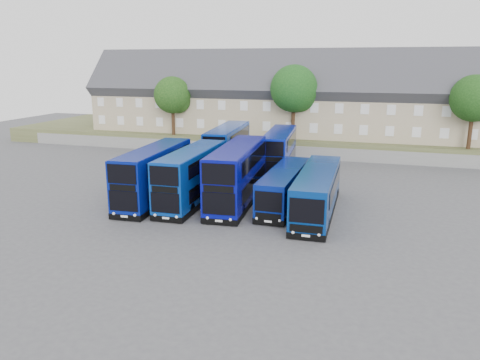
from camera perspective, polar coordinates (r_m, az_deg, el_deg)
The scene contains 14 objects.
ground at distance 36.05m, azimuth -4.40°, elevation -4.34°, with size 120.00×120.00×0.00m, color #49484E.
retaining_wall at distance 58.18m, azimuth 4.17°, elevation 3.57°, with size 70.00×0.40×1.50m, color slate.
earth_bank at distance 67.79m, azimuth 6.07°, elevation 5.25°, with size 80.00×20.00×2.00m, color #4F542F.
terrace_row at distance 62.72m, azimuth 8.22°, elevation 9.62°, with size 60.00×10.40×11.20m.
dd_front_left at distance 39.86m, azimuth -10.42°, elevation 0.55°, with size 3.21×11.36×4.47m.
dd_front_mid at distance 38.94m, azimuth -5.85°, elevation 0.35°, with size 2.86×11.16×4.41m.
dd_front_right at distance 38.57m, azimuth -0.33°, elevation 0.55°, with size 3.63×12.12×4.75m.
dd_rear_left at distance 51.45m, azimuth -1.51°, elevation 3.89°, with size 3.55×11.62×4.55m.
dd_rear_right at distance 49.59m, azimuth 4.80°, elevation 3.35°, with size 3.48×11.20×4.38m.
coach_east_a at distance 38.27m, azimuth 5.43°, elevation -0.96°, with size 2.39×11.01×3.00m.
coach_east_b at distance 36.49m, azimuth 9.39°, elevation -1.54°, with size 2.89×12.43×3.38m.
tree_west at distance 62.88m, azimuth -8.08°, elevation 10.05°, with size 4.80×4.80×7.65m.
tree_mid at distance 58.43m, azimuth 6.75°, elevation 10.79°, with size 5.76×5.76×9.18m.
tree_east at distance 57.84m, azimuth 26.75°, elevation 8.69°, with size 5.12×5.12×8.16m.
Camera 1 is at (12.56, -31.80, 11.42)m, focal length 35.00 mm.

